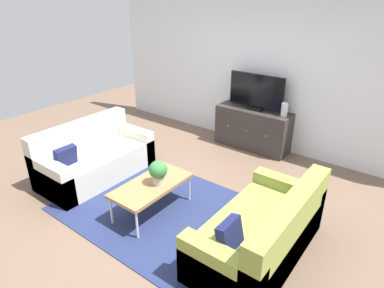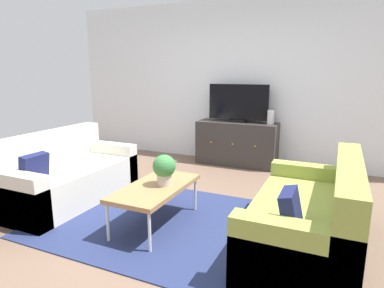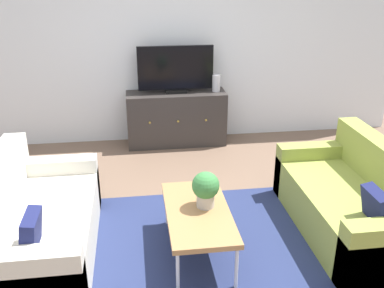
# 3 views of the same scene
# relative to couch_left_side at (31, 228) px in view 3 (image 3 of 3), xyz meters

# --- Properties ---
(ground_plane) EXTENTS (10.00, 10.00, 0.00)m
(ground_plane) POSITION_rel_couch_left_side_xyz_m (1.43, 0.10, -0.28)
(ground_plane) COLOR brown
(wall_back) EXTENTS (6.40, 0.12, 2.70)m
(wall_back) POSITION_rel_couch_left_side_xyz_m (1.43, 2.65, 1.07)
(wall_back) COLOR white
(wall_back) RESTS_ON ground_plane
(area_rug) EXTENTS (2.50, 1.90, 0.01)m
(area_rug) POSITION_rel_couch_left_side_xyz_m (1.43, -0.05, -0.27)
(area_rug) COLOR navy
(area_rug) RESTS_ON ground_plane
(couch_left_side) EXTENTS (0.85, 1.67, 0.82)m
(couch_left_side) POSITION_rel_couch_left_side_xyz_m (0.00, 0.00, 0.00)
(couch_left_side) COLOR beige
(couch_left_side) RESTS_ON ground_plane
(couch_right_side) EXTENTS (0.85, 1.67, 0.82)m
(couch_right_side) POSITION_rel_couch_left_side_xyz_m (2.87, 0.00, 0.00)
(couch_right_side) COLOR olive
(couch_right_side) RESTS_ON ground_plane
(coffee_table) EXTENTS (0.52, 1.05, 0.42)m
(coffee_table) POSITION_rel_couch_left_side_xyz_m (1.38, -0.14, 0.11)
(coffee_table) COLOR #A37547
(coffee_table) RESTS_ON ground_plane
(potted_plant) EXTENTS (0.23, 0.23, 0.31)m
(potted_plant) POSITION_rel_couch_left_side_xyz_m (1.45, -0.08, 0.32)
(potted_plant) COLOR #B7B2A8
(potted_plant) RESTS_ON coffee_table
(tv_console) EXTENTS (1.32, 0.47, 0.72)m
(tv_console) POSITION_rel_couch_left_side_xyz_m (1.46, 2.37, 0.08)
(tv_console) COLOR #332D2B
(tv_console) RESTS_ON ground_plane
(flat_screen_tv) EXTENTS (0.99, 0.16, 0.62)m
(flat_screen_tv) POSITION_rel_couch_left_side_xyz_m (1.46, 2.39, 0.75)
(flat_screen_tv) COLOR black
(flat_screen_tv) RESTS_ON tv_console
(glass_vase) EXTENTS (0.11, 0.11, 0.23)m
(glass_vase) POSITION_rel_couch_left_side_xyz_m (2.00, 2.37, 0.56)
(glass_vase) COLOR silver
(glass_vase) RESTS_ON tv_console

